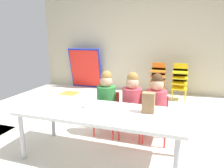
{
  "coord_description": "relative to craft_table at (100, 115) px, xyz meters",
  "views": [
    {
      "loc": [
        0.77,
        -2.58,
        1.36
      ],
      "look_at": [
        0.03,
        -0.34,
        0.83
      ],
      "focal_mm": 32.9,
      "sensor_mm": 36.0,
      "label": 1
    }
  ],
  "objects": [
    {
      "name": "ground_plane",
      "position": [
        0.03,
        0.59,
        -0.54
      ],
      "size": [
        5.86,
        5.36,
        0.02
      ],
      "color": "silver"
    },
    {
      "name": "donut_powdered_on_plate",
      "position": [
        -0.18,
        0.04,
        0.07
      ],
      "size": [
        0.1,
        0.1,
        0.03
      ],
      "primitive_type": "torus",
      "color": "white",
      "rests_on": "craft_table"
    },
    {
      "name": "paper_bag_brown",
      "position": [
        0.51,
        0.1,
        0.16
      ],
      "size": [
        0.13,
        0.09,
        0.22
      ],
      "primitive_type": "cube",
      "color": "#9E754C",
      "rests_on": "craft_table"
    },
    {
      "name": "seated_child_near_camera",
      "position": [
        -0.14,
        0.59,
        0.03
      ],
      "size": [
        0.32,
        0.31,
        0.92
      ],
      "color": "red",
      "rests_on": "ground_plane"
    },
    {
      "name": "paper_plate_center_table",
      "position": [
        -0.3,
        -0.14,
        0.05
      ],
      "size": [
        0.18,
        0.18,
        0.01
      ],
      "primitive_type": "cylinder",
      "color": "white",
      "rests_on": "craft_table"
    },
    {
      "name": "back_wall",
      "position": [
        0.03,
        3.27,
        0.87
      ],
      "size": [
        5.86,
        0.1,
        2.79
      ],
      "primitive_type": "cube",
      "color": "beige",
      "rests_on": "ground_plane"
    },
    {
      "name": "craft_table",
      "position": [
        0.0,
        0.0,
        0.0
      ],
      "size": [
        1.82,
        0.72,
        0.58
      ],
      "color": "white",
      "rests_on": "ground_plane"
    },
    {
      "name": "folded_activity_table",
      "position": [
        -1.64,
        3.07,
        0.01
      ],
      "size": [
        0.9,
        0.29,
        1.09
      ],
      "color": "#1E33BF",
      "rests_on": "ground_plane"
    },
    {
      "name": "paper_plate_near_edge",
      "position": [
        -0.18,
        0.04,
        0.05
      ],
      "size": [
        0.18,
        0.18,
        0.01
      ],
      "primitive_type": "cylinder",
      "color": "white",
      "rests_on": "craft_table"
    },
    {
      "name": "seated_child_far_right",
      "position": [
        0.55,
        0.59,
        0.03
      ],
      "size": [
        0.32,
        0.31,
        0.92
      ],
      "color": "red",
      "rests_on": "ground_plane"
    },
    {
      "name": "seated_child_middle_seat",
      "position": [
        0.23,
        0.59,
        0.03
      ],
      "size": [
        0.33,
        0.33,
        0.92
      ],
      "color": "red",
      "rests_on": "ground_plane"
    },
    {
      "name": "kid_chair_yellow_stack",
      "position": [
        0.83,
        2.72,
        -0.07
      ],
      "size": [
        0.32,
        0.3,
        0.8
      ],
      "color": "yellow",
      "rests_on": "ground_plane"
    },
    {
      "name": "kid_chair_orange_stack",
      "position": [
        0.35,
        2.72,
        -0.07
      ],
      "size": [
        0.32,
        0.3,
        0.8
      ],
      "color": "orange",
      "rests_on": "ground_plane"
    }
  ]
}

